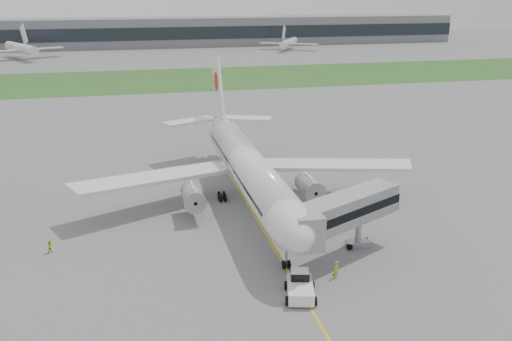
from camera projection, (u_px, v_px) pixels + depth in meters
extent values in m
plane|color=slate|center=(255.00, 216.00, 75.69)|extent=(600.00, 600.00, 0.00)
cube|color=#2A5921|center=(172.00, 79.00, 186.83)|extent=(600.00, 50.00, 0.02)
cube|color=slate|center=(152.00, 32.00, 286.55)|extent=(320.00, 22.00, 14.00)
cube|color=#1F242C|center=(153.00, 34.00, 276.37)|extent=(320.00, 0.60, 6.00)
cylinder|color=silver|center=(248.00, 167.00, 77.67)|extent=(5.00, 38.00, 5.00)
ellipsoid|color=silver|center=(288.00, 222.00, 59.61)|extent=(5.00, 11.00, 5.00)
cube|color=black|center=(291.00, 218.00, 58.41)|extent=(3.20, 1.54, 1.14)
cone|color=silver|center=(221.00, 125.00, 97.80)|extent=(5.00, 10.53, 6.16)
cube|color=silver|center=(151.00, 178.00, 77.08)|extent=(22.13, 13.52, 1.70)
cube|color=silver|center=(333.00, 165.00, 82.71)|extent=(22.13, 13.52, 1.70)
cylinder|color=#929397|center=(193.00, 196.00, 74.42)|extent=(2.70, 5.20, 2.70)
cylinder|color=#929397|center=(309.00, 187.00, 77.89)|extent=(2.70, 5.20, 2.70)
cube|color=silver|center=(219.00, 94.00, 97.62)|extent=(0.45, 10.90, 12.76)
cylinder|color=#AE1B09|center=(217.00, 82.00, 97.93)|extent=(0.60, 3.20, 3.20)
cube|color=silver|center=(190.00, 121.00, 98.91)|extent=(9.54, 6.34, 0.35)
cube|color=silver|center=(246.00, 118.00, 101.08)|extent=(9.54, 6.34, 0.35)
cylinder|color=#9D9DA2|center=(286.00, 255.00, 61.32)|extent=(0.24, 0.24, 3.10)
cylinder|color=black|center=(222.00, 196.00, 81.31)|extent=(1.40, 1.10, 1.10)
cylinder|color=black|center=(266.00, 193.00, 82.70)|extent=(1.40, 1.10, 1.10)
cube|color=white|center=(300.00, 290.00, 55.85)|extent=(3.49, 4.92, 1.19)
cube|color=white|center=(300.00, 275.00, 56.68)|extent=(2.11, 1.97, 0.99)
cube|color=black|center=(300.00, 275.00, 56.66)|extent=(2.17, 2.03, 0.84)
cylinder|color=black|center=(286.00, 285.00, 57.39)|extent=(0.55, 0.95, 0.89)
cylinder|color=black|center=(313.00, 286.00, 57.35)|extent=(0.55, 0.95, 0.89)
cylinder|color=black|center=(287.00, 301.00, 54.57)|extent=(0.55, 0.95, 0.89)
cylinder|color=black|center=(315.00, 301.00, 54.53)|extent=(0.55, 0.95, 0.89)
cube|color=#9F9FA2|center=(345.00, 210.00, 62.82)|extent=(15.01, 9.92, 3.26)
cube|color=black|center=(345.00, 210.00, 62.82)|extent=(15.25, 10.12, 0.98)
cube|color=#9F9FA2|center=(307.00, 230.00, 57.65)|extent=(2.83, 3.70, 3.70)
cylinder|color=#9D9DA2|center=(358.00, 230.00, 66.34)|extent=(0.76, 0.76, 4.13)
cube|color=#9D9DA2|center=(357.00, 243.00, 66.86)|extent=(3.02, 2.56, 0.76)
cylinder|color=black|center=(349.00, 247.00, 65.99)|extent=(0.64, 0.83, 0.76)
cylinder|color=black|center=(365.00, 240.00, 67.74)|extent=(0.64, 0.83, 0.76)
cone|color=red|center=(292.00, 283.00, 58.14)|extent=(0.45, 0.45, 0.62)
cone|color=red|center=(334.00, 273.00, 60.19)|extent=(0.38, 0.38, 0.52)
imported|color=#98C821|center=(336.00, 269.00, 59.54)|extent=(0.83, 0.75, 1.90)
imported|color=#B1C520|center=(51.00, 246.00, 65.23)|extent=(0.97, 0.95, 1.58)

